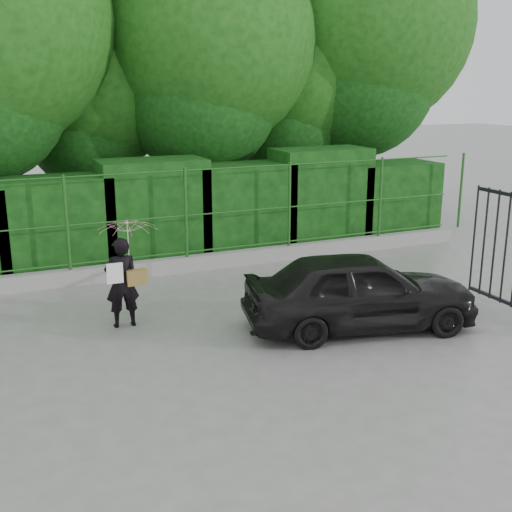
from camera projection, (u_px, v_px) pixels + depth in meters
name	position (u px, v px, depth m)	size (l,w,h in m)	color
ground	(258.00, 359.00, 8.93)	(80.00, 80.00, 0.00)	gray
kerb	(168.00, 266.00, 12.87)	(14.00, 0.25, 0.30)	#9E9E99
fence	(177.00, 214.00, 12.68)	(14.13, 0.06, 1.80)	#1F571B
hedge	(151.00, 214.00, 13.50)	(14.20, 1.20, 2.26)	black
trees	(170.00, 42.00, 15.00)	(17.10, 6.15, 8.08)	black
woman	(127.00, 256.00, 9.91)	(0.92, 0.94, 1.69)	black
car	(360.00, 291.00, 9.89)	(1.44, 3.58, 1.22)	black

